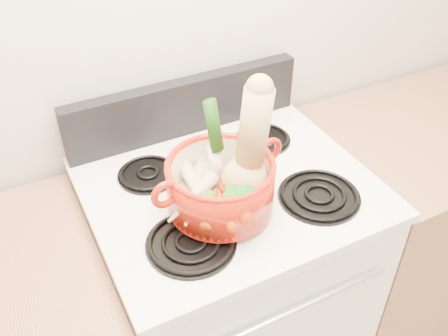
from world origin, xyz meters
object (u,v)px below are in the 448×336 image
dutch_oven (220,185)px  squash (252,144)px  stove_body (229,294)px  leek (216,144)px

dutch_oven → squash: (0.08, -0.02, 0.11)m
stove_body → dutch_oven: 0.59m
stove_body → squash: 0.70m
squash → leek: size_ratio=1.22×
dutch_oven → squash: squash is taller
stove_body → leek: 0.66m
stove_body → leek: size_ratio=3.67×
stove_body → leek: (-0.05, -0.02, 0.66)m
dutch_oven → squash: 0.14m
stove_body → dutch_oven: dutch_oven is taller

